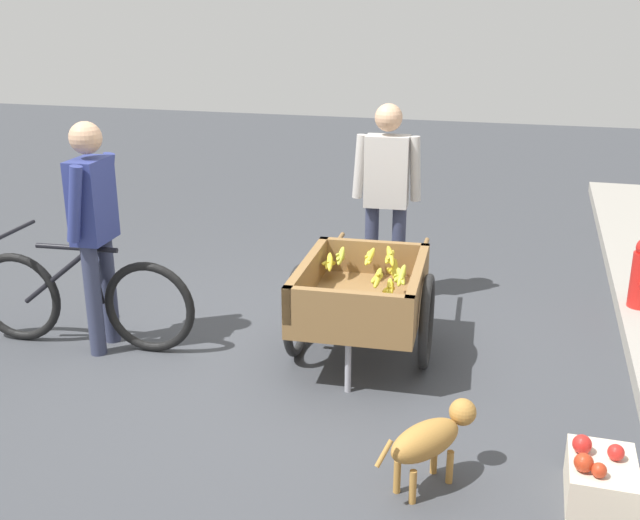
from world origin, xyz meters
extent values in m
plane|color=#3D3F44|center=(0.00, 0.00, 0.00)|extent=(24.00, 24.00, 0.00)
cube|color=olive|center=(-0.28, 0.40, 0.40)|extent=(1.15, 0.87, 0.10)
cube|color=olive|center=(0.24, 0.43, 0.57)|extent=(0.11, 0.80, 0.24)
cube|color=olive|center=(-0.80, 0.36, 0.57)|extent=(0.11, 0.80, 0.24)
cube|color=olive|center=(-0.31, 0.77, 0.57)|extent=(1.10, 0.13, 0.24)
cube|color=olive|center=(-0.26, 0.03, 0.57)|extent=(1.10, 0.13, 0.24)
torus|color=black|center=(-0.31, 0.84, 0.32)|extent=(0.64, 0.10, 0.64)
torus|color=black|center=(-0.26, -0.04, 0.32)|extent=(0.64, 0.10, 0.64)
cylinder|color=#9E9EA8|center=(-0.28, 0.40, 0.32)|extent=(0.10, 0.88, 0.04)
cylinder|color=olive|center=(-1.13, 0.68, 0.55)|extent=(0.55, 0.07, 0.04)
cylinder|color=olive|center=(-1.09, 0.01, 0.55)|extent=(0.55, 0.07, 0.04)
cylinder|color=#9E9EA8|center=(0.19, 0.43, 0.18)|extent=(0.04, 0.04, 0.35)
ellipsoid|color=gold|center=(-0.67, 0.35, 0.60)|extent=(0.18, 0.05, 0.12)
ellipsoid|color=gold|center=(-0.66, 0.36, 0.61)|extent=(0.19, 0.09, 0.08)
ellipsoid|color=gold|center=(-0.64, 0.37, 0.62)|extent=(0.19, 0.09, 0.09)
ellipsoid|color=gold|center=(-0.64, 0.37, 0.63)|extent=(0.19, 0.08, 0.13)
ellipsoid|color=gold|center=(0.04, 0.26, 0.51)|extent=(0.19, 0.09, 0.13)
ellipsoid|color=gold|center=(0.06, 0.27, 0.52)|extent=(0.19, 0.10, 0.05)
ellipsoid|color=gold|center=(0.08, 0.27, 0.53)|extent=(0.17, 0.06, 0.15)
ellipsoid|color=gold|center=(-0.66, 0.15, 0.60)|extent=(0.18, 0.06, 0.13)
ellipsoid|color=gold|center=(-0.64, 0.16, 0.61)|extent=(0.18, 0.04, 0.04)
ellipsoid|color=gold|center=(-0.62, 0.17, 0.62)|extent=(0.18, 0.05, 0.13)
ellipsoid|color=gold|center=(-0.69, 0.52, 0.51)|extent=(0.18, 0.09, 0.14)
ellipsoid|color=gold|center=(-0.68, 0.53, 0.52)|extent=(0.19, 0.07, 0.11)
ellipsoid|color=gold|center=(-0.67, 0.54, 0.53)|extent=(0.19, 0.08, 0.05)
ellipsoid|color=gold|center=(-0.66, 0.54, 0.54)|extent=(0.19, 0.08, 0.10)
ellipsoid|color=gold|center=(-0.65, 0.55, 0.55)|extent=(0.18, 0.08, 0.14)
ellipsoid|color=gold|center=(-0.33, 0.57, 0.51)|extent=(0.18, 0.11, 0.15)
ellipsoid|color=gold|center=(-0.31, 0.58, 0.52)|extent=(0.19, 0.09, 0.08)
ellipsoid|color=gold|center=(-0.30, 0.58, 0.53)|extent=(0.19, 0.06, 0.09)
ellipsoid|color=gold|center=(-0.29, 0.59, 0.54)|extent=(0.18, 0.08, 0.13)
ellipsoid|color=gold|center=(-0.23, 0.51, 0.62)|extent=(0.17, 0.11, 0.15)
ellipsoid|color=gold|center=(-0.21, 0.52, 0.63)|extent=(0.19, 0.08, 0.05)
ellipsoid|color=gold|center=(-0.19, 0.52, 0.64)|extent=(0.18, 0.05, 0.13)
ellipsoid|color=gold|center=(-0.65, 0.50, 0.62)|extent=(0.17, 0.11, 0.15)
ellipsoid|color=gold|center=(-0.64, 0.51, 0.63)|extent=(0.19, 0.07, 0.08)
ellipsoid|color=gold|center=(-0.62, 0.52, 0.64)|extent=(0.19, 0.07, 0.09)
ellipsoid|color=gold|center=(-0.61, 0.53, 0.65)|extent=(0.17, 0.12, 0.15)
ellipsoid|color=gold|center=(-0.59, 0.08, 0.56)|extent=(0.18, 0.08, 0.13)
ellipsoid|color=gold|center=(-0.58, 0.09, 0.57)|extent=(0.19, 0.10, 0.09)
ellipsoid|color=gold|center=(-0.56, 0.10, 0.58)|extent=(0.19, 0.05, 0.07)
ellipsoid|color=gold|center=(-0.55, 0.10, 0.59)|extent=(0.18, 0.09, 0.13)
ellipsoid|color=gold|center=(-0.38, 0.63, 0.58)|extent=(0.17, 0.08, 0.14)
ellipsoid|color=gold|center=(-0.37, 0.63, 0.59)|extent=(0.19, 0.12, 0.10)
ellipsoid|color=gold|center=(-0.36, 0.64, 0.60)|extent=(0.19, 0.09, 0.05)
ellipsoid|color=gold|center=(-0.35, 0.65, 0.61)|extent=(0.18, 0.12, 0.11)
ellipsoid|color=gold|center=(-0.34, 0.65, 0.62)|extent=(0.17, 0.06, 0.14)
cylinder|color=#333851|center=(-1.44, 0.43, 0.40)|extent=(0.11, 0.11, 0.79)
cylinder|color=#333851|center=(-1.42, 0.22, 0.40)|extent=(0.11, 0.11, 0.79)
cube|color=#B7B2AD|center=(-1.43, 0.32, 1.07)|extent=(0.22, 0.35, 0.56)
sphere|color=tan|center=(-1.43, 0.32, 1.49)|extent=(0.21, 0.21, 0.21)
cylinder|color=#B7B2AD|center=(-1.45, 0.54, 1.10)|extent=(0.08, 0.11, 0.51)
cylinder|color=#B7B2AD|center=(-1.42, 0.11, 1.10)|extent=(0.08, 0.11, 0.51)
torus|color=black|center=(0.09, -2.03, 0.33)|extent=(0.12, 0.66, 0.66)
torus|color=black|center=(0.00, -1.03, 0.33)|extent=(0.12, 0.66, 0.66)
cylinder|color=black|center=(0.05, -1.53, 0.73)|extent=(0.09, 0.60, 0.04)
cylinder|color=black|center=(0.04, -1.41, 0.56)|extent=(0.04, 0.11, 0.45)
cylinder|color=black|center=(0.06, -1.71, 0.51)|extent=(0.08, 0.53, 0.43)
ellipsoid|color=black|center=(0.03, -1.39, 0.82)|extent=(0.20, 0.08, 0.06)
cylinder|color=black|center=(0.08, -1.98, 0.83)|extent=(0.46, 0.07, 0.03)
cylinder|color=#333851|center=(0.14, -1.37, 0.40)|extent=(0.11, 0.11, 0.79)
cylinder|color=#333851|center=(-0.08, -1.39, 0.40)|extent=(0.11, 0.11, 0.79)
cube|color=navy|center=(0.03, -1.38, 1.07)|extent=(0.36, 0.23, 0.56)
sphere|color=tan|center=(0.03, -1.38, 1.49)|extent=(0.21, 0.21, 0.21)
cylinder|color=navy|center=(0.25, -1.36, 1.10)|extent=(0.08, 0.16, 0.51)
cylinder|color=navy|center=(-0.19, -1.40, 1.10)|extent=(0.08, 0.17, 0.51)
ellipsoid|color=#AD7A38|center=(1.04, 1.03, 0.27)|extent=(0.46, 0.40, 0.18)
sphere|color=#AD7A38|center=(0.82, 1.19, 0.33)|extent=(0.14, 0.14, 0.14)
cylinder|color=#AD7A38|center=(1.27, 0.87, 0.31)|extent=(0.10, 0.08, 0.12)
cylinder|color=#AD7A38|center=(0.90, 1.07, 0.09)|extent=(0.04, 0.04, 0.18)
cylinder|color=#AD7A38|center=(0.96, 1.15, 0.09)|extent=(0.04, 0.04, 0.18)
cylinder|color=#AD7A38|center=(1.12, 0.91, 0.09)|extent=(0.04, 0.04, 0.18)
cylinder|color=#AD7A38|center=(1.18, 1.00, 0.09)|extent=(0.04, 0.04, 0.18)
cube|color=beige|center=(0.91, 1.88, 0.11)|extent=(0.44, 0.32, 0.22)
sphere|color=red|center=(0.88, 1.93, 0.26)|extent=(0.08, 0.08, 0.08)
sphere|color=red|center=(0.86, 1.77, 0.27)|extent=(0.09, 0.09, 0.09)
sphere|color=#B23319|center=(1.02, 1.78, 0.27)|extent=(0.09, 0.09, 0.09)
sphere|color=#B23319|center=(1.05, 1.84, 0.26)|extent=(0.07, 0.07, 0.07)
camera|label=1|loc=(4.24, 1.42, 2.28)|focal=41.81mm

